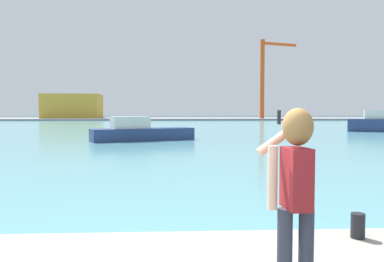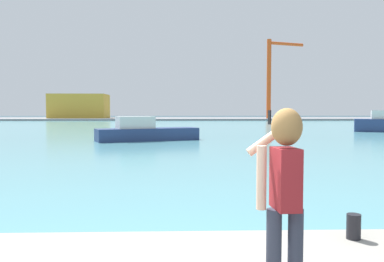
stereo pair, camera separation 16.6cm
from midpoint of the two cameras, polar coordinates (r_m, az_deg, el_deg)
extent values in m
plane|color=#334751|center=(53.57, -1.95, 0.59)|extent=(220.00, 220.00, 0.00)
cube|color=#599EA8|center=(55.56, -1.95, 0.68)|extent=(140.00, 100.00, 0.02)
cube|color=gray|center=(95.54, -1.93, 1.78)|extent=(140.00, 20.00, 0.41)
cylinder|color=#2D3342|center=(3.86, 13.00, -16.87)|extent=(0.14, 0.14, 0.82)
cylinder|color=#2D3342|center=(3.92, 15.95, -16.62)|extent=(0.14, 0.14, 0.82)
cube|color=maroon|center=(3.71, 14.63, -6.68)|extent=(0.22, 0.35, 0.56)
sphere|color=#E0B293|center=(3.67, 14.73, 0.43)|extent=(0.22, 0.22, 0.22)
ellipsoid|color=olive|center=(3.65, 14.82, 0.57)|extent=(0.28, 0.26, 0.34)
cylinder|color=#E0B293|center=(3.66, 11.30, -6.63)|extent=(0.09, 0.09, 0.58)
cylinder|color=#E0B293|center=(3.86, 12.86, -0.61)|extent=(0.53, 0.12, 0.40)
cube|color=black|center=(3.97, 12.32, 1.95)|extent=(0.02, 0.07, 0.14)
cylinder|color=black|center=(5.86, 23.11, -12.59)|extent=(0.19, 0.19, 0.33)
cube|color=navy|center=(29.59, -6.25, -0.48)|extent=(7.78, 4.58, 0.91)
cube|color=silver|center=(29.29, -8.04, 1.24)|extent=(3.01, 2.33, 0.88)
cube|color=gold|center=(98.57, -15.92, 3.48)|extent=(13.16, 8.37, 5.71)
cylinder|color=#D84C19|center=(92.33, 11.11, 7.39)|extent=(1.00, 1.00, 17.98)
cylinder|color=#D84C19|center=(95.72, 13.51, 12.14)|extent=(8.77, 3.54, 0.70)
camera|label=1|loc=(0.08, -89.49, 0.03)|focal=36.89mm
camera|label=2|loc=(0.08, 90.51, -0.03)|focal=36.89mm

